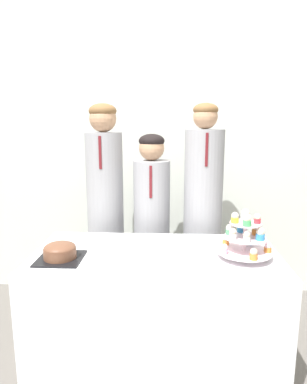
{
  "coord_description": "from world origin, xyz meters",
  "views": [
    {
      "loc": [
        0.07,
        -1.46,
        1.47
      ],
      "look_at": [
        -0.01,
        0.37,
        1.1
      ],
      "focal_mm": 32.0,
      "sensor_mm": 36.0,
      "label": 1
    }
  ],
  "objects_px": {
    "cake_knife": "(76,274)",
    "student_2": "(202,222)",
    "cupcake_stand": "(245,236)",
    "student_1": "(152,233)",
    "round_cake": "(60,251)",
    "student_0": "(106,219)"
  },
  "relations": [
    {
      "from": "cake_knife",
      "to": "student_0",
      "type": "relative_size",
      "value": 0.17
    },
    {
      "from": "cake_knife",
      "to": "student_0",
      "type": "height_order",
      "value": "student_0"
    },
    {
      "from": "round_cake",
      "to": "student_0",
      "type": "distance_m",
      "value": 0.72
    },
    {
      "from": "cake_knife",
      "to": "student_1",
      "type": "xyz_separation_m",
      "value": [
        0.32,
        0.89,
        -0.09
      ]
    },
    {
      "from": "student_1",
      "to": "student_2",
      "type": "distance_m",
      "value": 0.38
    },
    {
      "from": "cupcake_stand",
      "to": "student_2",
      "type": "bearing_deg",
      "value": 104.08
    },
    {
      "from": "round_cake",
      "to": "cake_knife",
      "type": "bearing_deg",
      "value": -52.73
    },
    {
      "from": "round_cake",
      "to": "student_2",
      "type": "distance_m",
      "value": 1.09
    },
    {
      "from": "student_0",
      "to": "student_2",
      "type": "relative_size",
      "value": 1.0
    },
    {
      "from": "cupcake_stand",
      "to": "student_0",
      "type": "bearing_deg",
      "value": 143.33
    },
    {
      "from": "cake_knife",
      "to": "student_2",
      "type": "bearing_deg",
      "value": 39.36
    },
    {
      "from": "cupcake_stand",
      "to": "student_1",
      "type": "bearing_deg",
      "value": 129.36
    },
    {
      "from": "cupcake_stand",
      "to": "student_1",
      "type": "xyz_separation_m",
      "value": [
        -0.53,
        0.65,
        -0.21
      ]
    },
    {
      "from": "cake_knife",
      "to": "student_1",
      "type": "bearing_deg",
      "value": 57.35
    },
    {
      "from": "cupcake_stand",
      "to": "cake_knife",
      "type": "bearing_deg",
      "value": -164.18
    },
    {
      "from": "student_1",
      "to": "round_cake",
      "type": "bearing_deg",
      "value": -122.36
    },
    {
      "from": "cupcake_stand",
      "to": "student_2",
      "type": "xyz_separation_m",
      "value": [
        -0.16,
        0.65,
        -0.11
      ]
    },
    {
      "from": "cake_knife",
      "to": "student_2",
      "type": "xyz_separation_m",
      "value": [
        0.69,
        0.89,
        0.01
      ]
    },
    {
      "from": "round_cake",
      "to": "cupcake_stand",
      "type": "xyz_separation_m",
      "value": [
        0.98,
        0.07,
        0.08
      ]
    },
    {
      "from": "round_cake",
      "to": "cupcake_stand",
      "type": "height_order",
      "value": "cupcake_stand"
    },
    {
      "from": "round_cake",
      "to": "cupcake_stand",
      "type": "relative_size",
      "value": 0.79
    },
    {
      "from": "student_1",
      "to": "student_2",
      "type": "height_order",
      "value": "student_2"
    }
  ]
}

